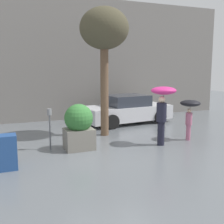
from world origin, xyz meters
TOP-DOWN VIEW (x-y plane):
  - ground_plane at (0.00, 0.00)m, footprint 40.00×40.00m
  - building_facade at (0.00, 6.50)m, footprint 18.00×0.30m
  - planter_box at (-0.76, 1.08)m, footprint 0.91×0.91m
  - person_adult at (1.99, 0.58)m, footprint 0.84×0.84m
  - person_child at (3.26, 0.79)m, footprint 0.72×0.72m
  - parked_car_near at (2.49, 4.53)m, footprint 4.33×2.42m
  - street_tree at (0.66, 2.57)m, footprint 1.82×1.82m
  - parking_meter at (-1.63, 1.36)m, footprint 0.14×0.14m
  - newspaper_box at (-2.95, 0.01)m, footprint 0.50×0.44m

SIDE VIEW (x-z plane):
  - ground_plane at x=0.00m, z-range 0.00..0.00m
  - newspaper_box at x=-2.95m, z-range 0.00..0.90m
  - parked_car_near at x=2.49m, z-range -0.05..1.27m
  - planter_box at x=-0.76m, z-range 0.02..1.48m
  - parking_meter at x=-1.63m, z-range 0.28..1.60m
  - person_child at x=3.26m, z-range 0.43..1.87m
  - person_adult at x=1.99m, z-range 0.48..2.44m
  - building_facade at x=0.00m, z-range 0.00..6.00m
  - street_tree at x=0.66m, z-range 1.48..6.27m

